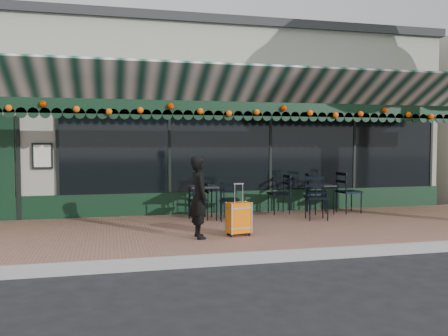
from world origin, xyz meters
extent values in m
plane|color=black|center=(0.00, 0.00, 0.00)|extent=(80.00, 80.00, 0.00)
cube|color=brown|center=(0.00, 2.00, 0.07)|extent=(18.00, 4.00, 0.15)
cube|color=#9E9E99|center=(0.00, -0.08, 0.07)|extent=(18.00, 0.16, 0.15)
cube|color=#A09D8A|center=(0.00, 8.00, 2.25)|extent=(12.00, 8.00, 4.50)
cube|color=black|center=(1.20, 3.98, 1.65)|extent=(9.20, 0.04, 2.00)
cube|color=silver|center=(-3.70, 3.94, 1.50)|extent=(0.42, 0.04, 0.55)
cube|color=black|center=(0.00, 2.52, 2.46)|extent=(12.00, 0.03, 0.28)
cylinder|color=orange|center=(0.00, 2.46, 2.44)|extent=(11.60, 0.12, 0.12)
imported|color=black|center=(-0.84, 1.19, 0.86)|extent=(0.36, 0.53, 1.41)
cube|color=orange|center=(-0.14, 1.23, 0.47)|extent=(0.44, 0.31, 0.53)
cube|color=black|center=(-0.14, 1.23, 0.18)|extent=(0.44, 0.31, 0.05)
cube|color=silver|center=(-0.14, 1.23, 0.90)|extent=(0.18, 0.07, 0.33)
cube|color=black|center=(2.41, 3.33, 0.80)|extent=(0.54, 0.54, 0.04)
cylinder|color=black|center=(2.18, 3.11, 0.46)|extent=(0.03, 0.03, 0.63)
cylinder|color=black|center=(2.63, 3.11, 0.46)|extent=(0.03, 0.03, 0.63)
cylinder|color=black|center=(2.18, 3.56, 0.46)|extent=(0.03, 0.03, 0.63)
cylinder|color=black|center=(2.63, 3.56, 0.46)|extent=(0.03, 0.03, 0.63)
cube|color=black|center=(-0.40, 3.12, 0.85)|extent=(0.58, 0.58, 0.04)
cylinder|color=black|center=(-0.64, 2.88, 0.49)|extent=(0.03, 0.03, 0.68)
cylinder|color=black|center=(-0.16, 2.88, 0.49)|extent=(0.03, 0.03, 0.68)
cylinder|color=black|center=(-0.64, 3.36, 0.49)|extent=(0.03, 0.03, 0.68)
cylinder|color=black|center=(-0.16, 3.36, 0.49)|extent=(0.03, 0.03, 0.68)
camera|label=1|loc=(-2.34, -6.70, 1.77)|focal=38.00mm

